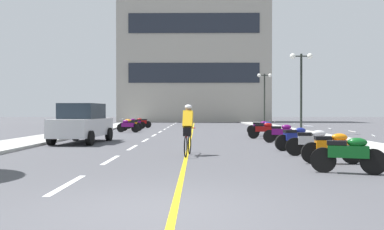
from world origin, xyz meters
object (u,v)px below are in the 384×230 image
object	(u,v)px
motorcycle_5	(264,130)
motorcycle_3	(296,138)
motorcycle_10	(130,124)
cyclist_rider	(188,129)
street_lamp_mid	(301,74)
motorcycle_4	(282,133)
motorcycle_8	(128,126)
motorcycle_7	(261,127)
motorcycle_1	(333,147)
motorcycle_6	(264,128)
street_lamp_far	(265,87)
motorcycle_9	(131,125)
motorcycle_0	(349,154)
motorcycle_12	(142,122)
motorcycle_2	(313,142)
parked_car_near	(82,123)
motorcycle_11	(135,123)

from	to	relation	value
motorcycle_5	motorcycle_3	bearing A→B (deg)	-88.72
motorcycle_10	cyclist_rider	size ratio (longest dim) A/B	0.93
street_lamp_mid	motorcycle_4	xyz separation A→B (m)	(-2.77, -7.21, -3.35)
motorcycle_4	motorcycle_8	bearing A→B (deg)	134.20
motorcycle_4	street_lamp_mid	bearing A→B (deg)	68.95
street_lamp_mid	motorcycle_10	size ratio (longest dim) A/B	3.07
motorcycle_4	motorcycle_7	size ratio (longest dim) A/B	1.00
motorcycle_1	motorcycle_3	bearing A→B (deg)	91.04
motorcycle_6	motorcycle_4	bearing A→B (deg)	-89.94
motorcycle_5	motorcycle_4	bearing A→B (deg)	-82.74
street_lamp_far	motorcycle_9	world-z (taller)	street_lamp_far
motorcycle_5	cyclist_rider	world-z (taller)	cyclist_rider
motorcycle_0	motorcycle_3	bearing A→B (deg)	88.42
motorcycle_12	cyclist_rider	xyz separation A→B (m)	(4.53, -21.24, 0.41)
motorcycle_1	motorcycle_7	xyz separation A→B (m)	(0.18, 13.35, 0.00)
motorcycle_2	motorcycle_5	bearing A→B (deg)	91.45
motorcycle_0	motorcycle_2	bearing A→B (deg)	86.54
motorcycle_5	motorcycle_6	bearing A→B (deg)	80.09
motorcycle_8	cyclist_rider	size ratio (longest dim) A/B	0.94
motorcycle_5	parked_car_near	bearing A→B (deg)	-163.03
motorcycle_8	motorcycle_5	bearing A→B (deg)	-36.60
parked_car_near	motorcycle_7	bearing A→B (deg)	33.71
motorcycle_5	cyclist_rider	xyz separation A→B (m)	(-3.88, -7.78, 0.41)
motorcycle_9	motorcycle_10	bearing A→B (deg)	103.14
motorcycle_10	street_lamp_mid	bearing A→B (deg)	-23.11
motorcycle_5	motorcycle_10	xyz separation A→B (m)	(-8.76, 9.54, 0.00)
motorcycle_1	motorcycle_12	distance (m)	24.87
street_lamp_mid	motorcycle_1	xyz separation A→B (m)	(-2.92, -14.35, -3.35)
motorcycle_3	motorcycle_9	world-z (taller)	same
motorcycle_8	motorcycle_4	bearing A→B (deg)	-45.80
parked_car_near	motorcycle_10	xyz separation A→B (m)	(0.12, 12.25, -0.44)
motorcycle_9	motorcycle_12	bearing A→B (deg)	89.91
motorcycle_0	cyclist_rider	xyz separation A→B (m)	(-3.86, 3.82, 0.41)
motorcycle_4	motorcycle_12	size ratio (longest dim) A/B	0.98
motorcycle_0	motorcycle_10	bearing A→B (deg)	112.47
cyclist_rider	motorcycle_6	bearing A→B (deg)	66.59
motorcycle_7	motorcycle_11	bearing A→B (deg)	137.88
motorcycle_1	street_lamp_far	bearing A→B (deg)	83.97
motorcycle_1	motorcycle_11	xyz separation A→B (m)	(-8.89, 21.55, 0.00)
motorcycle_4	motorcycle_8	world-z (taller)	same
motorcycle_9	motorcycle_11	world-z (taller)	same
motorcycle_6	motorcycle_10	bearing A→B (deg)	140.23
motorcycle_1	motorcycle_6	distance (m)	11.84
street_lamp_far	motorcycle_11	distance (m)	14.29
motorcycle_2	motorcycle_6	size ratio (longest dim) A/B	1.00
motorcycle_9	motorcycle_12	size ratio (longest dim) A/B	1.00
street_lamp_far	motorcycle_10	xyz separation A→B (m)	(-12.00, -9.25, -3.39)
cyclist_rider	parked_car_near	bearing A→B (deg)	134.63
motorcycle_5	motorcycle_12	world-z (taller)	same
motorcycle_1	motorcycle_7	distance (m)	13.35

